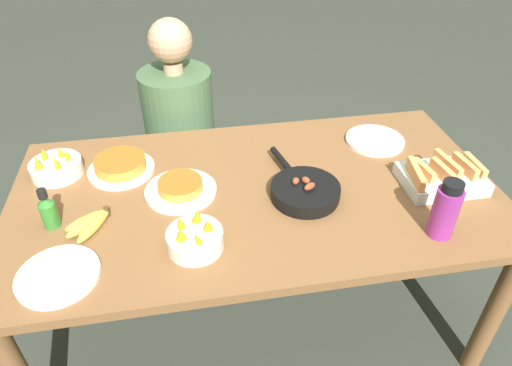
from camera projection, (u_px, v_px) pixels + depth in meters
name	position (u px, v px, depth m)	size (l,w,h in m)	color
ground_plane	(256.00, 312.00, 2.08)	(14.00, 14.00, 0.00)	#383D33
dining_table	(256.00, 207.00, 1.70)	(1.75, 0.93, 0.71)	brown
banana_bunch	(90.00, 223.00, 1.48)	(0.15, 0.17, 0.04)	gold
melon_tray	(442.00, 177.00, 1.65)	(0.28, 0.20, 0.10)	silver
skillet	(304.00, 191.00, 1.60)	(0.24, 0.40, 0.08)	black
frittata_plate_center	(181.00, 188.00, 1.63)	(0.26, 0.26, 0.05)	silver
frittata_plate_side	(121.00, 166.00, 1.73)	(0.25, 0.25, 0.06)	silver
empty_plate_near_front	(58.00, 276.00, 1.32)	(0.24, 0.24, 0.02)	silver
empty_plate_far_left	(375.00, 140.00, 1.91)	(0.24, 0.24, 0.02)	silver
fruit_bowl_mango	(56.00, 167.00, 1.71)	(0.19, 0.19, 0.11)	silver
fruit_bowl_citrus	(195.00, 238.00, 1.40)	(0.17, 0.17, 0.11)	silver
water_bottle	(445.00, 210.00, 1.41)	(0.08, 0.08, 0.20)	#992D89
hot_sauce_bottle	(48.00, 210.00, 1.46)	(0.05, 0.05, 0.15)	#337F2D
person_figure	(183.00, 149.00, 2.33)	(0.37, 0.37, 1.12)	black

